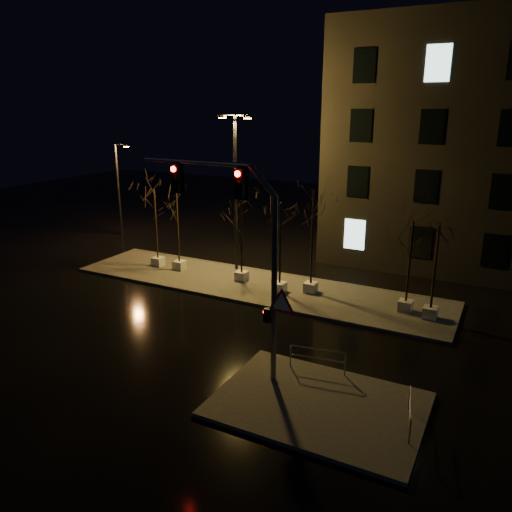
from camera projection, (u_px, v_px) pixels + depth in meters
The scene contains 15 objects.
ground at pixel (194, 326), 23.42m from camera, with size 90.00×90.00×0.00m, color black.
median at pixel (254, 285), 28.49m from camera, with size 22.00×5.00×0.15m, color #43403C.
sidewalk_corner at pixel (318, 404), 17.11m from camera, with size 7.00×5.00×0.15m, color #43403C.
tree_0 at pixel (155, 207), 30.68m from camera, with size 1.80×1.80×5.01m.
tree_1 at pixel (177, 207), 29.92m from camera, with size 1.80×1.80×5.17m.
tree_2 at pixel (241, 219), 27.99m from camera, with size 1.80×1.80×4.85m.
tree_3 at pixel (280, 223), 26.15m from camera, with size 1.80×1.80×5.09m.
tree_4 at pixel (313, 214), 25.98m from camera, with size 1.80×1.80×5.76m.
tree_5 at pixel (411, 242), 23.72m from camera, with size 1.80×1.80×4.69m.
tree_6 at pixel (437, 245), 22.89m from camera, with size 1.80×1.80×4.79m.
traffic_signal_mast at pixel (242, 240), 17.69m from camera, with size 6.47×0.35×7.90m.
streetlight_main at pixel (235, 183), 29.60m from camera, with size 2.33×0.58×9.31m.
streetlight_far at pixel (119, 186), 38.89m from camera, with size 1.40×0.25×7.17m.
guard_rail_a at pixel (317, 356), 18.97m from camera, with size 2.15×0.35×0.94m.
guard_rail_b at pixel (410, 409), 15.70m from camera, with size 0.42×1.87×0.90m.
Camera 1 is at (12.49, -17.72, 9.89)m, focal length 35.00 mm.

